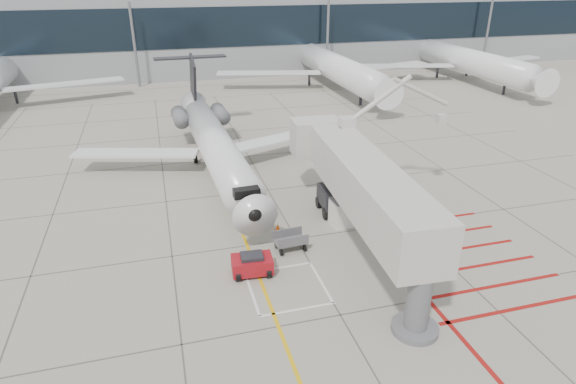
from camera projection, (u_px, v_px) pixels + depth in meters
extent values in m
plane|color=gray|center=(315.00, 272.00, 28.13)|extent=(260.00, 260.00, 0.00)
cone|color=#EE530C|center=(278.00, 227.00, 32.50)|extent=(0.38, 0.38, 0.52)
cone|color=orange|center=(260.00, 225.00, 32.89)|extent=(0.32, 0.32, 0.45)
cube|color=gray|center=(247.00, 24.00, 88.83)|extent=(180.00, 28.00, 14.00)
cube|color=black|center=(264.00, 26.00, 76.12)|extent=(180.00, 0.10, 6.00)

